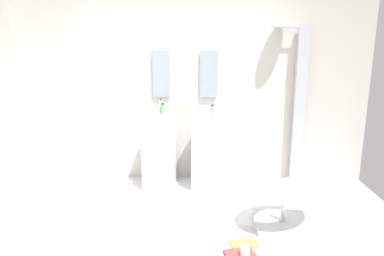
{
  "coord_description": "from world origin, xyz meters",
  "views": [
    {
      "loc": [
        0.33,
        -2.83,
        1.71
      ],
      "look_at": [
        0.15,
        0.55,
        0.95
      ],
      "focal_mm": 31.18,
      "sensor_mm": 36.0,
      "label": 1
    }
  ],
  "objects_px": {
    "magazine_red": "(240,255)",
    "soap_bottle_green": "(163,109)",
    "soap_bottle_grey": "(212,112)",
    "shower_column": "(298,103)",
    "lounge_chair": "(284,194)",
    "pedestal_sink_left": "(159,149)",
    "pedestal_sink_right": "(208,150)",
    "magazine_ochre": "(244,244)",
    "coffee_mug": "(245,253)",
    "soap_bottle_clear": "(161,107)"
  },
  "relations": [
    {
      "from": "magazine_red",
      "to": "soap_bottle_green",
      "type": "bearing_deg",
      "value": 100.68
    },
    {
      "from": "soap_bottle_green",
      "to": "soap_bottle_grey",
      "type": "bearing_deg",
      "value": -18.07
    },
    {
      "from": "shower_column",
      "to": "lounge_chair",
      "type": "height_order",
      "value": "shower_column"
    },
    {
      "from": "pedestal_sink_left",
      "to": "lounge_chair",
      "type": "height_order",
      "value": "pedestal_sink_left"
    },
    {
      "from": "lounge_chair",
      "to": "magazine_red",
      "type": "xyz_separation_m",
      "value": [
        -0.47,
        -0.56,
        -0.32
      ]
    },
    {
      "from": "magazine_red",
      "to": "soap_bottle_grey",
      "type": "bearing_deg",
      "value": 82.23
    },
    {
      "from": "pedestal_sink_right",
      "to": "magazine_red",
      "type": "distance_m",
      "value": 1.66
    },
    {
      "from": "magazine_ochre",
      "to": "pedestal_sink_left",
      "type": "bearing_deg",
      "value": 104.86
    },
    {
      "from": "coffee_mug",
      "to": "magazine_ochre",
      "type": "bearing_deg",
      "value": 86.63
    },
    {
      "from": "coffee_mug",
      "to": "lounge_chair",
      "type": "bearing_deg",
      "value": 53.76
    },
    {
      "from": "pedestal_sink_right",
      "to": "soap_bottle_clear",
      "type": "height_order",
      "value": "soap_bottle_clear"
    },
    {
      "from": "pedestal_sink_left",
      "to": "coffee_mug",
      "type": "height_order",
      "value": "pedestal_sink_left"
    },
    {
      "from": "pedestal_sink_left",
      "to": "magazine_red",
      "type": "height_order",
      "value": "pedestal_sink_left"
    },
    {
      "from": "coffee_mug",
      "to": "soap_bottle_green",
      "type": "bearing_deg",
      "value": 118.35
    },
    {
      "from": "pedestal_sink_right",
      "to": "magazine_red",
      "type": "height_order",
      "value": "pedestal_sink_right"
    },
    {
      "from": "magazine_ochre",
      "to": "soap_bottle_clear",
      "type": "bearing_deg",
      "value": 102.03
    },
    {
      "from": "lounge_chair",
      "to": "soap_bottle_grey",
      "type": "bearing_deg",
      "value": 128.59
    },
    {
      "from": "pedestal_sink_right",
      "to": "magazine_red",
      "type": "bearing_deg",
      "value": -79.41
    },
    {
      "from": "soap_bottle_grey",
      "to": "soap_bottle_clear",
      "type": "distance_m",
      "value": 0.72
    },
    {
      "from": "magazine_ochre",
      "to": "magazine_red",
      "type": "bearing_deg",
      "value": -125.58
    },
    {
      "from": "magazine_red",
      "to": "soap_bottle_clear",
      "type": "bearing_deg",
      "value": 100.81
    },
    {
      "from": "pedestal_sink_left",
      "to": "pedestal_sink_right",
      "type": "relative_size",
      "value": 1.0
    },
    {
      "from": "lounge_chair",
      "to": "soap_bottle_clear",
      "type": "bearing_deg",
      "value": 140.25
    },
    {
      "from": "lounge_chair",
      "to": "pedestal_sink_left",
      "type": "bearing_deg",
      "value": 144.13
    },
    {
      "from": "soap_bottle_green",
      "to": "soap_bottle_grey",
      "type": "xyz_separation_m",
      "value": [
        0.64,
        -0.21,
        0.01
      ]
    },
    {
      "from": "shower_column",
      "to": "coffee_mug",
      "type": "relative_size",
      "value": 18.87
    },
    {
      "from": "pedestal_sink_right",
      "to": "lounge_chair",
      "type": "distance_m",
      "value": 1.27
    },
    {
      "from": "soap_bottle_clear",
      "to": "pedestal_sink_right",
      "type": "bearing_deg",
      "value": -13.08
    },
    {
      "from": "soap_bottle_green",
      "to": "soap_bottle_clear",
      "type": "distance_m",
      "value": 0.06
    },
    {
      "from": "coffee_mug",
      "to": "soap_bottle_green",
      "type": "xyz_separation_m",
      "value": [
        -0.92,
        1.7,
        0.94
      ]
    },
    {
      "from": "soap_bottle_clear",
      "to": "soap_bottle_green",
      "type": "bearing_deg",
      "value": -57.53
    },
    {
      "from": "pedestal_sink_right",
      "to": "soap_bottle_green",
      "type": "xyz_separation_m",
      "value": [
        -0.59,
        0.1,
        0.52
      ]
    },
    {
      "from": "shower_column",
      "to": "magazine_ochre",
      "type": "distance_m",
      "value": 2.11
    },
    {
      "from": "pedestal_sink_left",
      "to": "soap_bottle_clear",
      "type": "bearing_deg",
      "value": 86.27
    },
    {
      "from": "magazine_ochre",
      "to": "soap_bottle_grey",
      "type": "distance_m",
      "value": 1.65
    },
    {
      "from": "pedestal_sink_right",
      "to": "magazine_ochre",
      "type": "distance_m",
      "value": 1.51
    },
    {
      "from": "lounge_chair",
      "to": "coffee_mug",
      "type": "distance_m",
      "value": 0.79
    },
    {
      "from": "pedestal_sink_left",
      "to": "magazine_ochre",
      "type": "relative_size",
      "value": 4.27
    },
    {
      "from": "pedestal_sink_right",
      "to": "lounge_chair",
      "type": "relative_size",
      "value": 0.96
    },
    {
      "from": "soap_bottle_grey",
      "to": "lounge_chair",
      "type": "bearing_deg",
      "value": -51.41
    },
    {
      "from": "lounge_chair",
      "to": "soap_bottle_clear",
      "type": "relative_size",
      "value": 5.7
    },
    {
      "from": "soap_bottle_grey",
      "to": "pedestal_sink_left",
      "type": "bearing_deg",
      "value": 170.7
    },
    {
      "from": "shower_column",
      "to": "coffee_mug",
      "type": "distance_m",
      "value": 2.26
    },
    {
      "from": "pedestal_sink_left",
      "to": "lounge_chair",
      "type": "distance_m",
      "value": 1.73
    },
    {
      "from": "magazine_ochre",
      "to": "soap_bottle_clear",
      "type": "relative_size",
      "value": 1.28
    },
    {
      "from": "shower_column",
      "to": "lounge_chair",
      "type": "xyz_separation_m",
      "value": [
        -0.41,
        -1.24,
        -0.73
      ]
    },
    {
      "from": "magazine_red",
      "to": "lounge_chair",
      "type": "bearing_deg",
      "value": 32.65
    },
    {
      "from": "pedestal_sink_right",
      "to": "shower_column",
      "type": "height_order",
      "value": "shower_column"
    },
    {
      "from": "soap_bottle_green",
      "to": "coffee_mug",
      "type": "bearing_deg",
      "value": -61.65
    },
    {
      "from": "lounge_chair",
      "to": "magazine_ochre",
      "type": "bearing_deg",
      "value": -137.65
    }
  ]
}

